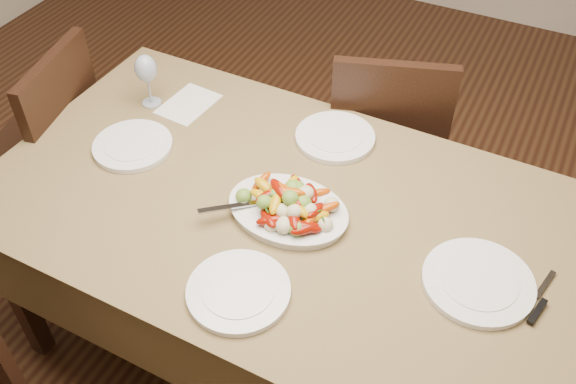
# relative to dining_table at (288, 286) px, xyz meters

# --- Properties ---
(floor) EXTENTS (6.00, 6.00, 0.00)m
(floor) POSITION_rel_dining_table_xyz_m (-0.21, -0.17, -0.38)
(floor) COLOR #361E10
(floor) RESTS_ON ground
(dining_table) EXTENTS (1.86, 1.07, 0.76)m
(dining_table) POSITION_rel_dining_table_xyz_m (0.00, 0.00, 0.00)
(dining_table) COLOR brown
(dining_table) RESTS_ON ground
(chair_far) EXTENTS (0.53, 0.53, 0.95)m
(chair_far) POSITION_rel_dining_table_xyz_m (0.05, 0.76, 0.10)
(chair_far) COLOR black
(chair_far) RESTS_ON ground
(chair_left) EXTENTS (0.50, 0.50, 0.95)m
(chair_left) POSITION_rel_dining_table_xyz_m (-1.12, 0.05, 0.10)
(chair_left) COLOR black
(chair_left) RESTS_ON ground
(serving_platter) EXTENTS (0.35, 0.26, 0.02)m
(serving_platter) POSITION_rel_dining_table_xyz_m (0.01, -0.03, 0.39)
(serving_platter) COLOR white
(serving_platter) RESTS_ON dining_table
(roasted_vegetables) EXTENTS (0.29, 0.20, 0.09)m
(roasted_vegetables) POSITION_rel_dining_table_xyz_m (0.01, -0.03, 0.45)
(roasted_vegetables) COLOR #750D02
(roasted_vegetables) RESTS_ON serving_platter
(serving_spoon) EXTENTS (0.24, 0.24, 0.03)m
(serving_spoon) POSITION_rel_dining_table_xyz_m (-0.05, -0.06, 0.43)
(serving_spoon) COLOR #9EA0A8
(serving_spoon) RESTS_ON serving_platter
(plate_left) EXTENTS (0.26, 0.26, 0.02)m
(plate_left) POSITION_rel_dining_table_xyz_m (-0.57, 0.02, 0.39)
(plate_left) COLOR white
(plate_left) RESTS_ON dining_table
(plate_right) EXTENTS (0.29, 0.29, 0.02)m
(plate_right) POSITION_rel_dining_table_xyz_m (0.57, -0.03, 0.39)
(plate_right) COLOR white
(plate_right) RESTS_ON dining_table
(plate_far) EXTENTS (0.26, 0.26, 0.02)m
(plate_far) POSITION_rel_dining_table_xyz_m (-0.00, 0.35, 0.39)
(plate_far) COLOR white
(plate_far) RESTS_ON dining_table
(plate_near) EXTENTS (0.27, 0.27, 0.02)m
(plate_near) POSITION_rel_dining_table_xyz_m (0.03, -0.34, 0.39)
(plate_near) COLOR white
(plate_near) RESTS_ON dining_table
(wine_glass) EXTENTS (0.08, 0.08, 0.20)m
(wine_glass) POSITION_rel_dining_table_xyz_m (-0.66, 0.24, 0.48)
(wine_glass) COLOR #8C99A5
(wine_glass) RESTS_ON dining_table
(menu_card) EXTENTS (0.17, 0.22, 0.00)m
(menu_card) POSITION_rel_dining_table_xyz_m (-0.54, 0.30, 0.38)
(menu_card) COLOR silver
(menu_card) RESTS_ON dining_table
(table_knife) EXTENTS (0.06, 0.20, 0.01)m
(table_knife) POSITION_rel_dining_table_xyz_m (0.73, -0.01, 0.38)
(table_knife) COLOR #9EA0A8
(table_knife) RESTS_ON dining_table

